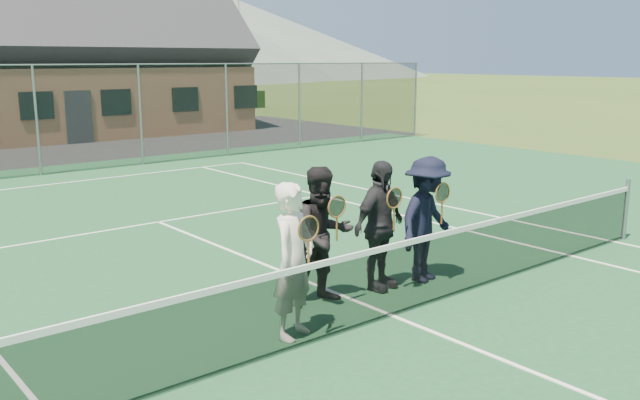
% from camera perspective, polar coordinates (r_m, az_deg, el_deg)
% --- Properties ---
extents(court_surface, '(30.00, 30.00, 0.02)m').
position_cam_1_polar(court_surface, '(8.58, 6.18, -9.79)').
color(court_surface, '#1C4C2B').
rests_on(court_surface, ground).
extents(hill_east, '(90.00, 90.00, 14.00)m').
position_cam_1_polar(hill_east, '(117.53, -8.57, 13.56)').
color(hill_east, '#536459').
rests_on(hill_east, ground).
extents(court_markings, '(11.03, 23.83, 0.01)m').
position_cam_1_polar(court_markings, '(8.57, 6.18, -9.69)').
color(court_markings, white).
rests_on(court_markings, court_surface).
extents(tennis_net, '(11.68, 0.08, 1.10)m').
position_cam_1_polar(tennis_net, '(8.40, 6.26, -6.43)').
color(tennis_net, slate).
rests_on(tennis_net, ground).
extents(perimeter_fence, '(30.07, 0.07, 3.02)m').
position_cam_1_polar(perimeter_fence, '(19.95, -22.75, 6.21)').
color(perimeter_fence, slate).
rests_on(perimeter_fence, ground).
extents(clubhouse, '(15.60, 8.20, 7.70)m').
position_cam_1_polar(clubhouse, '(31.11, -21.76, 12.53)').
color(clubhouse, '#9E6B4C').
rests_on(clubhouse, ground).
extents(tree_d, '(3.20, 3.20, 7.77)m').
position_cam_1_polar(tree_d, '(42.51, -15.26, 14.96)').
color(tree_d, '#352413').
rests_on(tree_d, ground).
extents(tree_e, '(3.20, 3.20, 7.77)m').
position_cam_1_polar(tree_e, '(45.34, -8.11, 15.03)').
color(tree_e, '#372114').
rests_on(tree_e, ground).
extents(player_a, '(0.77, 0.66, 1.80)m').
position_cam_1_polar(player_a, '(7.67, -2.22, -5.13)').
color(player_a, white).
rests_on(player_a, court_surface).
extents(player_b, '(0.98, 0.82, 1.80)m').
position_cam_1_polar(player_b, '(8.74, 0.26, -3.02)').
color(player_b, black).
rests_on(player_b, court_surface).
extents(player_c, '(1.12, 0.64, 1.80)m').
position_cam_1_polar(player_c, '(9.29, 5.03, -2.16)').
color(player_c, black).
rests_on(player_c, court_surface).
extents(player_d, '(1.28, 0.91, 1.80)m').
position_cam_1_polar(player_d, '(9.72, 8.98, -1.63)').
color(player_d, black).
rests_on(player_d, court_surface).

